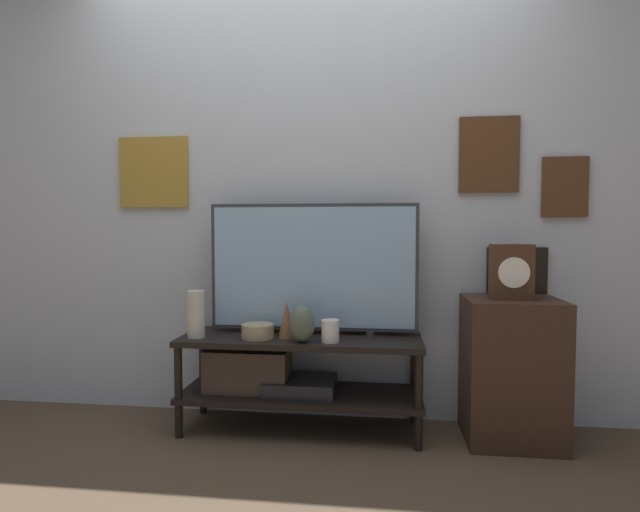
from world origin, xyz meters
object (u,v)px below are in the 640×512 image
at_px(vase_wide_bowl, 258,331).
at_px(mantel_clock, 511,272).
at_px(vase_urn_stoneware, 302,324).
at_px(vase_slim_bronze, 287,320).
at_px(candle_jar, 330,331).
at_px(vase_tall_ceramic, 196,314).
at_px(television, 313,267).

xyz_separation_m(vase_wide_bowl, mantel_clock, (1.25, 0.04, 0.31)).
xyz_separation_m(vase_urn_stoneware, vase_slim_bronze, (-0.09, 0.09, 0.00)).
distance_m(vase_urn_stoneware, candle_jar, 0.14).
relative_size(vase_tall_ceramic, mantel_clock, 0.90).
bearing_deg(candle_jar, mantel_clock, 5.63).
height_order(vase_slim_bronze, vase_tall_ceramic, vase_tall_ceramic).
height_order(vase_urn_stoneware, vase_slim_bronze, vase_slim_bronze).
bearing_deg(vase_wide_bowl, mantel_clock, 2.00).
bearing_deg(vase_tall_ceramic, mantel_clock, 2.37).
bearing_deg(vase_tall_ceramic, candle_jar, -1.75).
xyz_separation_m(television, vase_wide_bowl, (-0.26, -0.15, -0.32)).
relative_size(television, mantel_clock, 4.12).
bearing_deg(vase_wide_bowl, vase_slim_bronze, 10.21).
height_order(vase_urn_stoneware, candle_jar, vase_urn_stoneware).
bearing_deg(vase_slim_bronze, vase_tall_ceramic, -174.17).
height_order(vase_urn_stoneware, mantel_clock, mantel_clock).
relative_size(vase_tall_ceramic, candle_jar, 2.19).
relative_size(vase_slim_bronze, candle_jar, 1.69).
bearing_deg(vase_slim_bronze, vase_urn_stoneware, -44.48).
relative_size(vase_urn_stoneware, vase_slim_bronze, 0.98).
distance_m(vase_urn_stoneware, mantel_clock, 1.05).
distance_m(television, vase_tall_ceramic, 0.65).
bearing_deg(candle_jar, vase_tall_ceramic, 178.25).
bearing_deg(vase_tall_ceramic, television, 16.26).
bearing_deg(candle_jar, vase_wide_bowl, 173.58).
xyz_separation_m(vase_wide_bowl, vase_tall_ceramic, (-0.32, -0.02, 0.08)).
height_order(television, candle_jar, television).
xyz_separation_m(vase_urn_stoneware, candle_jar, (0.14, 0.02, -0.04)).
distance_m(candle_jar, mantel_clock, 0.92).
bearing_deg(vase_wide_bowl, vase_urn_stoneware, -15.35).
distance_m(vase_urn_stoneware, vase_tall_ceramic, 0.56).
xyz_separation_m(television, candle_jar, (0.11, -0.19, -0.30)).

